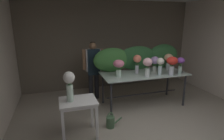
% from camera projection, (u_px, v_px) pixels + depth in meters
% --- Properties ---
extents(ground_plane, '(7.94, 7.94, 0.00)m').
position_uv_depth(ground_plane, '(128.00, 107.00, 4.87)').
color(ground_plane, '#9E9384').
extents(wall_back, '(5.74, 0.12, 2.81)m').
position_uv_depth(wall_back, '(109.00, 45.00, 6.17)').
color(wall_back, '#706656').
rests_on(wall_back, ground).
extents(wall_right, '(0.12, 3.73, 2.81)m').
position_uv_depth(wall_right, '(223.00, 49.00, 5.32)').
color(wall_right, beige).
rests_on(wall_right, ground).
extents(display_table_glass, '(2.20, 0.98, 0.88)m').
position_uv_depth(display_table_glass, '(144.00, 77.00, 4.84)').
color(display_table_glass, '#B4C5BE').
rests_on(display_table_glass, ground).
extents(side_table_white, '(0.69, 0.54, 0.76)m').
position_uv_depth(side_table_white, '(78.00, 106.00, 3.51)').
color(side_table_white, white).
rests_on(side_table_white, ground).
extents(florist, '(0.58, 0.24, 1.64)m').
position_uv_depth(florist, '(93.00, 65.00, 5.15)').
color(florist, '#232328').
rests_on(florist, ground).
extents(foliage_backdrop, '(2.48, 0.27, 0.68)m').
position_uv_depth(foliage_backdrop, '(138.00, 58.00, 5.07)').
color(foliage_backdrop, '#387033').
rests_on(foliage_backdrop, display_table_glass).
extents(vase_peach_carnations, '(0.27, 0.24, 0.43)m').
position_uv_depth(vase_peach_carnations, '(169.00, 59.00, 5.13)').
color(vase_peach_carnations, silver).
rests_on(vase_peach_carnations, display_table_glass).
extents(vase_rosy_ranunculus, '(0.26, 0.26, 0.42)m').
position_uv_depth(vase_rosy_ranunculus, '(119.00, 66.00, 4.43)').
color(vase_rosy_ranunculus, silver).
rests_on(vase_rosy_ranunculus, display_table_glass).
extents(vase_ivory_tulips, '(0.18, 0.18, 0.43)m').
position_uv_depth(vase_ivory_tulips, '(160.00, 65.00, 4.58)').
color(vase_ivory_tulips, silver).
rests_on(vase_ivory_tulips, display_table_glass).
extents(vase_coral_dahlias, '(0.21, 0.21, 0.48)m').
position_uv_depth(vase_coral_dahlias, '(137.00, 61.00, 4.72)').
color(vase_coral_dahlias, silver).
rests_on(vase_coral_dahlias, display_table_glass).
extents(vase_lilac_snapdragons, '(0.25, 0.22, 0.41)m').
position_uv_depth(vase_lilac_snapdragons, '(155.00, 62.00, 4.87)').
color(vase_lilac_snapdragons, silver).
rests_on(vase_lilac_snapdragons, display_table_glass).
extents(vase_scarlet_hydrangea, '(0.29, 0.27, 0.47)m').
position_uv_depth(vase_scarlet_hydrangea, '(172.00, 63.00, 4.56)').
color(vase_scarlet_hydrangea, silver).
rests_on(vase_scarlet_hydrangea, display_table_glass).
extents(vase_violet_roses, '(0.19, 0.19, 0.43)m').
position_uv_depth(vase_violet_roses, '(181.00, 64.00, 4.66)').
color(vase_violet_roses, silver).
rests_on(vase_violet_roses, display_table_glass).
extents(vase_blush_lilies, '(0.22, 0.22, 0.47)m').
position_uv_depth(vase_blush_lilies, '(147.00, 65.00, 4.40)').
color(vase_blush_lilies, silver).
rests_on(vase_blush_lilies, display_table_glass).
extents(vase_white_roses_tall, '(0.21, 0.20, 0.57)m').
position_uv_depth(vase_white_roses_tall, '(69.00, 84.00, 3.36)').
color(vase_white_roses_tall, silver).
rests_on(vase_white_roses_tall, side_table_white).
extents(watering_can, '(0.35, 0.18, 0.34)m').
position_uv_depth(watering_can, '(111.00, 122.00, 3.93)').
color(watering_can, '#4C704C').
rests_on(watering_can, ground).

